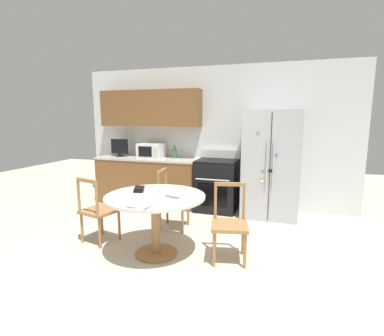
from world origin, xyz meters
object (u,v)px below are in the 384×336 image
oven_range (217,185)px  dining_chair_far (173,200)px  countertop_tv (119,147)px  candle_glass (163,191)px  wallet (139,190)px  dining_chair_right (230,224)px  microwave (151,151)px  refrigerator (271,164)px  counter_bottle (175,153)px  dining_chair_left (98,211)px

oven_range → dining_chair_far: bearing=-111.1°
countertop_tv → candle_glass: countertop_tv is taller
countertop_tv → wallet: (1.45, -1.92, -0.31)m
dining_chair_right → candle_glass: dining_chair_right is taller
microwave → wallet: size_ratio=3.12×
countertop_tv → wallet: bearing=-53.1°
oven_range → candle_glass: 1.95m
refrigerator → microwave: (-2.25, 0.09, 0.14)m
dining_chair_right → wallet: dining_chair_right is taller
countertop_tv → dining_chair_right: (2.59, -1.86, -0.65)m
microwave → candle_glass: bearing=-60.9°
candle_glass → wallet: size_ratio=0.61×
refrigerator → dining_chair_right: 1.89m
oven_range → counter_bottle: counter_bottle is taller
oven_range → dining_chair_far: (-0.42, -1.10, -0.03)m
dining_chair_left → oven_range: bearing=71.4°
candle_glass → wallet: bearing=178.5°
countertop_tv → dining_chair_far: countertop_tv is taller
oven_range → wallet: size_ratio=7.11×
counter_bottle → wallet: size_ratio=1.58×
oven_range → counter_bottle: bearing=170.8°
oven_range → dining_chair_right: size_ratio=1.20×
oven_range → candle_glass: (-0.22, -1.91, 0.32)m
counter_bottle → candle_glass: bearing=-72.4°
refrigerator → wallet: bearing=-128.6°
microwave → countertop_tv: countertop_tv is taller
refrigerator → wallet: 2.39m
dining_chair_left → candle_glass: (0.96, -0.02, 0.35)m
refrigerator → candle_glass: size_ratio=19.24×
candle_glass → wallet: 0.33m
oven_range → candle_glass: bearing=-96.7°
dining_chair_right → dining_chair_left: 1.77m
dining_chair_left → dining_chair_far: bearing=59.5°
microwave → counter_bottle: (0.44, 0.08, -0.05)m
countertop_tv → dining_chair_left: countertop_tv is taller
dining_chair_right → oven_range: bearing=-84.4°
counter_bottle → dining_chair_left: (-0.31, -2.03, -0.56)m
dining_chair_far → dining_chair_left: bearing=-48.5°
refrigerator → counter_bottle: bearing=174.5°
oven_range → wallet: oven_range is taller
counter_bottle → dining_chair_far: size_ratio=0.27×
counter_bottle → wallet: (0.32, -2.04, -0.21)m
refrigerator → oven_range: 1.03m
oven_range → countertop_tv: 2.09m
dining_chair_far → candle_glass: 0.90m
candle_glass → refrigerator: bearing=58.2°
dining_chair_left → candle_glass: bearing=12.0°
counter_bottle → dining_chair_far: counter_bottle is taller
countertop_tv → dining_chair_far: (1.57, -1.12, -0.65)m
dining_chair_right → candle_glass: size_ratio=9.71×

